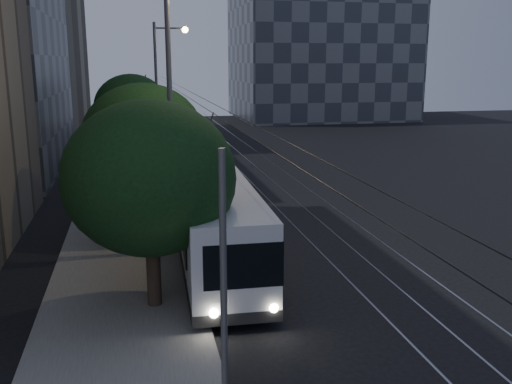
{
  "coord_description": "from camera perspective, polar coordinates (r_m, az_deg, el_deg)",
  "views": [
    {
      "loc": [
        -6.87,
        -20.42,
        7.58
      ],
      "look_at": [
        -1.78,
        3.42,
        1.97
      ],
      "focal_mm": 40.0,
      "sensor_mm": 36.0,
      "label": 1
    }
  ],
  "objects": [
    {
      "name": "car_white_b",
      "position": [
        42.64,
        -8.2,
        3.63
      ],
      "size": [
        2.97,
        5.51,
        1.52
      ],
      "primitive_type": "imported",
      "rotation": [
        0.0,
        0.0,
        -0.17
      ],
      "color": "#BCBCC1",
      "rests_on": "ground"
    },
    {
      "name": "ground",
      "position": [
        22.84,
        6.21,
        -6.5
      ],
      "size": [
        120.0,
        120.0,
        0.0
      ],
      "primitive_type": "plane",
      "color": "black",
      "rests_on": "ground"
    },
    {
      "name": "pickup_silver",
      "position": [
        33.82,
        -4.74,
        1.57
      ],
      "size": [
        3.48,
        6.84,
        1.85
      ],
      "primitive_type": "imported",
      "rotation": [
        0.0,
        0.0,
        0.06
      ],
      "color": "#9D9FA5",
      "rests_on": "ground"
    },
    {
      "name": "tree_2",
      "position": [
        33.91,
        -11.43,
        6.43
      ],
      "size": [
        4.21,
        4.21,
        5.79
      ],
      "color": "black",
      "rests_on": "ground"
    },
    {
      "name": "car_white_a",
      "position": [
        35.45,
        -5.79,
        1.76
      ],
      "size": [
        1.88,
        4.35,
        1.46
      ],
      "primitive_type": "imported",
      "rotation": [
        0.0,
        0.0,
        0.04
      ],
      "color": "#B0B1B4",
      "rests_on": "ground"
    },
    {
      "name": "tree_1",
      "position": [
        25.19,
        -11.16,
        5.25
      ],
      "size": [
        5.3,
        5.3,
        6.7
      ],
      "color": "black",
      "rests_on": "ground"
    },
    {
      "name": "trolleybus",
      "position": [
        21.76,
        -4.29,
        -2.71
      ],
      "size": [
        2.94,
        12.51,
        5.63
      ],
      "rotation": [
        0.0,
        0.0,
        -0.03
      ],
      "color": "silver",
      "rests_on": "ground"
    },
    {
      "name": "tree_3",
      "position": [
        37.83,
        -12.35,
        8.23
      ],
      "size": [
        4.74,
        4.74,
        6.8
      ],
      "color": "black",
      "rests_on": "ground"
    },
    {
      "name": "tree_4",
      "position": [
        45.14,
        -11.65,
        7.85
      ],
      "size": [
        4.16,
        4.16,
        5.65
      ],
      "color": "black",
      "rests_on": "ground"
    },
    {
      "name": "overhead_wires",
      "position": [
        40.67,
        -9.39,
        6.99
      ],
      "size": [
        2.23,
        90.0,
        6.0
      ],
      "color": "black",
      "rests_on": "ground"
    },
    {
      "name": "tree_0",
      "position": [
        17.27,
        -10.59,
        1.39
      ],
      "size": [
        5.19,
        5.19,
        6.53
      ],
      "color": "black",
      "rests_on": "ground"
    },
    {
      "name": "tree_5",
      "position": [
        59.02,
        -11.83,
        9.29
      ],
      "size": [
        4.37,
        4.37,
        6.06
      ],
      "color": "black",
      "rests_on": "ground"
    },
    {
      "name": "car_white_c",
      "position": [
        49.96,
        -9.03,
        4.9
      ],
      "size": [
        2.18,
        4.5,
        1.42
      ],
      "primitive_type": "imported",
      "rotation": [
        0.0,
        0.0,
        -0.16
      ],
      "color": "silver",
      "rests_on": "ground"
    },
    {
      "name": "sidewalk",
      "position": [
        41.12,
        -12.74,
        2.13
      ],
      "size": [
        5.0,
        90.0,
        0.15
      ],
      "primitive_type": "cube",
      "color": "slate",
      "rests_on": "ground"
    },
    {
      "name": "building_distant_right",
      "position": [
        79.54,
        6.43,
        16.07
      ],
      "size": [
        22.0,
        18.0,
        24.0
      ],
      "primitive_type": "cube",
      "color": "#363B45",
      "rests_on": "ground"
    },
    {
      "name": "streetlamp_near",
      "position": [
        21.94,
        -7.52,
        10.82
      ],
      "size": [
        2.72,
        0.44,
        11.43
      ],
      "color": "#5E5E61",
      "rests_on": "ground"
    },
    {
      "name": "tram_rails",
      "position": [
        42.18,
        0.98,
        2.62
      ],
      "size": [
        4.52,
        90.0,
        0.02
      ],
      "color": "#93929A",
      "rests_on": "ground"
    },
    {
      "name": "car_white_d",
      "position": [
        51.32,
        -8.74,
        5.04
      ],
      "size": [
        2.8,
        4.02,
        1.27
      ],
      "primitive_type": "imported",
      "rotation": [
        0.0,
        0.0,
        0.39
      ],
      "color": "silver",
      "rests_on": "ground"
    },
    {
      "name": "streetlamp_far",
      "position": [
        42.0,
        -9.37,
        10.86
      ],
      "size": [
        2.47,
        0.44,
        10.25
      ],
      "color": "#5E5E61",
      "rests_on": "ground"
    }
  ]
}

